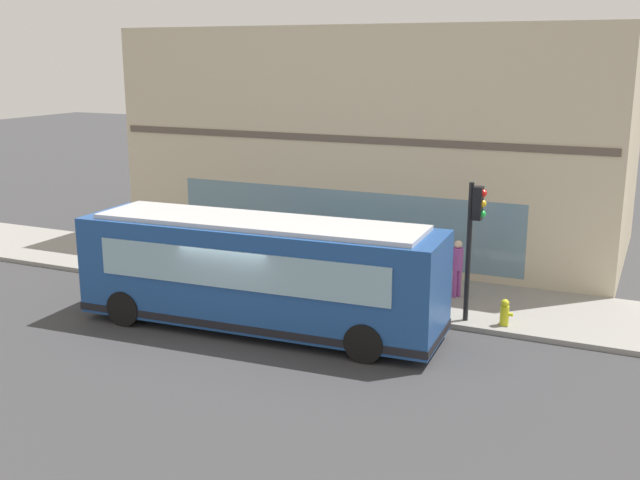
{
  "coord_description": "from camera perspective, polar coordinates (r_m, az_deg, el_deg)",
  "views": [
    {
      "loc": [
        -16.72,
        -10.04,
        7.36
      ],
      "look_at": [
        2.95,
        -0.99,
        2.02
      ],
      "focal_mm": 42.52,
      "sensor_mm": 36.0,
      "label": 1
    }
  ],
  "objects": [
    {
      "name": "pedestrian_walking_along_curb",
      "position": [
        22.64,
        8.05,
        -2.5
      ],
      "size": [
        0.32,
        0.32,
        1.56
      ],
      "color": "#8C3F8C",
      "rests_on": "sidewalk_curb"
    },
    {
      "name": "building_corner",
      "position": [
        30.23,
        5.2,
        7.68
      ],
      "size": [
        9.55,
        18.03,
        8.29
      ],
      "color": "beige",
      "rests_on": "ground"
    },
    {
      "name": "city_bus_nearside",
      "position": [
        20.57,
        -4.64,
        -2.58
      ],
      "size": [
        3.07,
        10.16,
        3.07
      ],
      "color": "#1E478C",
      "rests_on": "ground"
    },
    {
      "name": "traffic_light_near_corner",
      "position": [
        20.79,
        11.54,
        1.06
      ],
      "size": [
        0.32,
        0.49,
        3.88
      ],
      "color": "black",
      "rests_on": "sidewalk_curb"
    },
    {
      "name": "ground",
      "position": [
        20.84,
        -5.93,
        -6.9
      ],
      "size": [
        120.0,
        120.0,
        0.0
      ],
      "primitive_type": "plane",
      "color": "#38383A"
    },
    {
      "name": "newspaper_vending_box",
      "position": [
        24.87,
        -8.21,
        -2.05
      ],
      "size": [
        0.44,
        0.43,
        0.9
      ],
      "color": "#BF3F19",
      "rests_on": "sidewalk_curb"
    },
    {
      "name": "sidewalk_curb",
      "position": [
        24.78,
        -0.36,
        -3.24
      ],
      "size": [
        4.27,
        40.0,
        0.15
      ],
      "primitive_type": "cube",
      "color": "gray",
      "rests_on": "ground"
    },
    {
      "name": "fire_hydrant",
      "position": [
        21.29,
        13.73,
        -5.32
      ],
      "size": [
        0.35,
        0.35,
        0.74
      ],
      "color": "gold",
      "rests_on": "sidewalk_curb"
    },
    {
      "name": "pedestrian_near_hydrant",
      "position": [
        23.23,
        10.31,
        -1.82
      ],
      "size": [
        0.32,
        0.32,
        1.76
      ],
      "color": "#8C3F8C",
      "rests_on": "sidewalk_curb"
    }
  ]
}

